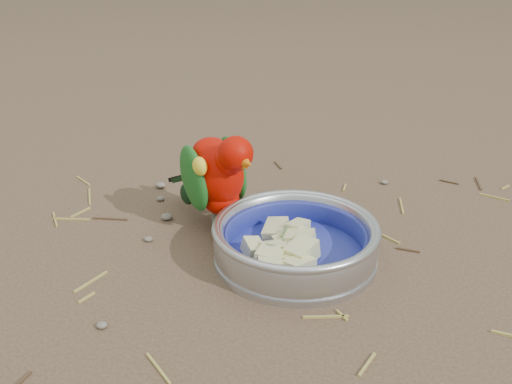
# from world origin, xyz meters

# --- Properties ---
(ground) EXTENTS (60.00, 60.00, 0.00)m
(ground) POSITION_xyz_m (0.00, 0.00, 0.00)
(ground) COLOR brown
(food_bowl) EXTENTS (0.24, 0.24, 0.02)m
(food_bowl) POSITION_xyz_m (0.00, 0.00, 0.01)
(food_bowl) COLOR #B2B2BA
(food_bowl) RESTS_ON ground
(bowl_wall) EXTENTS (0.24, 0.24, 0.04)m
(bowl_wall) POSITION_xyz_m (0.00, 0.00, 0.04)
(bowl_wall) COLOR #B2B2BA
(bowl_wall) RESTS_ON food_bowl
(fruit_wedges) EXTENTS (0.14, 0.14, 0.03)m
(fruit_wedges) POSITION_xyz_m (0.00, 0.00, 0.03)
(fruit_wedges) COLOR beige
(fruit_wedges) RESTS_ON food_bowl
(lory_parrot) EXTENTS (0.21, 0.22, 0.17)m
(lory_parrot) POSITION_xyz_m (-0.12, 0.10, 0.08)
(lory_parrot) COLOR #B60A00
(lory_parrot) RESTS_ON ground
(ground_debris) EXTENTS (0.90, 0.80, 0.01)m
(ground_debris) POSITION_xyz_m (0.04, 0.05, 0.00)
(ground_debris) COLOR #AC9B49
(ground_debris) RESTS_ON ground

